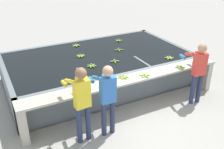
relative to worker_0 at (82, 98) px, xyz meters
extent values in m
plane|color=#A3A099|center=(1.41, 0.33, -1.01)|extent=(80.00, 80.00, 0.00)
cube|color=slate|center=(1.41, 2.29, -0.98)|extent=(5.26, 3.02, 0.06)
cube|color=slate|center=(1.41, 0.84, -0.58)|extent=(5.26, 0.12, 0.87)
cube|color=slate|center=(1.41, 3.74, -0.58)|extent=(5.26, 0.12, 0.87)
cube|color=slate|center=(-1.16, 2.29, -0.58)|extent=(0.12, 3.02, 0.87)
cube|color=slate|center=(3.98, 2.29, -0.58)|extent=(0.12, 3.02, 0.87)
cube|color=black|center=(1.41, 2.29, -0.55)|extent=(5.02, 2.78, 0.81)
cube|color=slate|center=(0.53, 1.30, -0.58)|extent=(0.06, 0.80, 0.87)
cube|color=slate|center=(2.29, 1.30, -0.58)|extent=(0.06, 0.80, 0.87)
cube|color=#B7B2A3|center=(1.41, 0.55, -0.17)|extent=(5.26, 0.45, 0.05)
cube|color=#B7B2A3|center=(-1.12, 0.55, -0.60)|extent=(0.16, 0.41, 0.82)
cube|color=#B7B2A3|center=(3.94, 0.55, -0.60)|extent=(0.16, 0.41, 0.82)
cylinder|color=navy|center=(-0.10, -0.04, -0.60)|extent=(0.11, 0.11, 0.84)
cylinder|color=navy|center=(0.10, -0.03, -0.60)|extent=(0.11, 0.11, 0.84)
cube|color=yellow|center=(0.00, -0.03, 0.12)|extent=(0.33, 0.19, 0.59)
sphere|color=#896042|center=(0.00, -0.03, 0.56)|extent=(0.23, 0.23, 0.23)
cylinder|color=yellow|center=(-0.17, 0.21, 0.33)|extent=(0.10, 0.31, 0.18)
cylinder|color=gold|center=(-0.19, 0.45, 0.17)|extent=(0.10, 0.21, 0.08)
cylinder|color=yellow|center=(0.14, 0.23, 0.33)|extent=(0.10, 0.31, 0.18)
cylinder|color=gold|center=(0.13, 0.48, 0.17)|extent=(0.10, 0.21, 0.08)
cylinder|color=navy|center=(0.45, -0.06, -0.61)|extent=(0.11, 0.11, 0.80)
cylinder|color=navy|center=(0.65, -0.06, -0.61)|extent=(0.11, 0.11, 0.80)
cube|color=blue|center=(0.55, -0.06, 0.07)|extent=(0.32, 0.18, 0.57)
sphere|color=tan|center=(0.55, -0.06, 0.50)|extent=(0.22, 0.22, 0.22)
cylinder|color=blue|center=(0.40, 0.19, 0.27)|extent=(0.09, 0.31, 0.18)
cylinder|color=teal|center=(0.40, 0.44, 0.11)|extent=(0.09, 0.20, 0.08)
cylinder|color=blue|center=(0.72, 0.19, 0.27)|extent=(0.09, 0.31, 0.18)
cylinder|color=teal|center=(0.72, 0.44, 0.11)|extent=(0.09, 0.20, 0.08)
cylinder|color=navy|center=(3.04, 0.04, -0.61)|extent=(0.11, 0.11, 0.81)
cylinder|color=navy|center=(3.24, 0.02, -0.61)|extent=(0.11, 0.11, 0.81)
cube|color=#DB3D33|center=(3.14, 0.03, 0.08)|extent=(0.34, 0.21, 0.57)
sphere|color=tan|center=(3.14, 0.03, 0.51)|extent=(0.22, 0.22, 0.22)
cylinder|color=#DB3D33|center=(3.01, 0.30, 0.28)|extent=(0.12, 0.32, 0.18)
cylinder|color=teal|center=(3.04, 0.54, 0.12)|extent=(0.11, 0.21, 0.08)
cylinder|color=#DB3D33|center=(3.32, 0.26, 0.28)|extent=(0.12, 0.32, 0.18)
cylinder|color=teal|center=(3.35, 0.51, 0.12)|extent=(0.11, 0.21, 0.08)
ellipsoid|color=#93BC3D|center=(1.07, 3.33, -0.13)|extent=(0.15, 0.14, 0.04)
ellipsoid|color=#93BC3D|center=(1.06, 3.28, -0.13)|extent=(0.17, 0.09, 0.04)
ellipsoid|color=#93BC3D|center=(1.10, 3.24, -0.13)|extent=(0.07, 0.17, 0.04)
ellipsoid|color=#93BC3D|center=(1.15, 3.26, -0.13)|extent=(0.15, 0.14, 0.04)
ellipsoid|color=#93BC3D|center=(1.16, 3.32, -0.13)|extent=(0.17, 0.09, 0.04)
ellipsoid|color=#93BC3D|center=(1.12, 3.35, -0.13)|extent=(0.07, 0.17, 0.04)
cylinder|color=tan|center=(1.11, 3.30, -0.09)|extent=(0.03, 0.03, 0.04)
ellipsoid|color=#93BC3D|center=(0.92, 2.35, -0.13)|extent=(0.04, 0.17, 0.04)
ellipsoid|color=#93BC3D|center=(0.96, 2.38, -0.13)|extent=(0.16, 0.13, 0.04)
ellipsoid|color=#93BC3D|center=(0.97, 2.42, -0.13)|extent=(0.17, 0.08, 0.04)
ellipsoid|color=#93BC3D|center=(0.94, 2.46, -0.13)|extent=(0.10, 0.17, 0.04)
ellipsoid|color=#93BC3D|center=(0.89, 2.46, -0.13)|extent=(0.11, 0.17, 0.04)
ellipsoid|color=#93BC3D|center=(0.86, 2.42, -0.13)|extent=(0.17, 0.07, 0.04)
ellipsoid|color=#93BC3D|center=(0.87, 2.37, -0.13)|extent=(0.15, 0.14, 0.04)
cylinder|color=tan|center=(0.92, 2.41, -0.09)|extent=(0.03, 0.03, 0.04)
ellipsoid|color=#75A333|center=(0.92, 1.67, -0.13)|extent=(0.07, 0.17, 0.04)
ellipsoid|color=#75A333|center=(0.88, 1.66, -0.13)|extent=(0.14, 0.15, 0.04)
ellipsoid|color=#75A333|center=(0.86, 1.62, -0.13)|extent=(0.17, 0.04, 0.04)
ellipsoid|color=#75A333|center=(0.88, 1.57, -0.13)|extent=(0.13, 0.16, 0.04)
ellipsoid|color=#75A333|center=(0.93, 1.56, -0.13)|extent=(0.08, 0.17, 0.04)
ellipsoid|color=#75A333|center=(0.96, 1.60, -0.13)|extent=(0.17, 0.10, 0.04)
ellipsoid|color=#75A333|center=(0.96, 1.64, -0.13)|extent=(0.17, 0.11, 0.04)
cylinder|color=tan|center=(0.91, 1.62, -0.09)|extent=(0.03, 0.03, 0.04)
ellipsoid|color=#75A333|center=(2.11, 2.27, -0.13)|extent=(0.09, 0.17, 0.04)
ellipsoid|color=#75A333|center=(2.18, 2.31, -0.13)|extent=(0.17, 0.09, 0.04)
ellipsoid|color=#75A333|center=(2.14, 2.38, -0.13)|extent=(0.09, 0.17, 0.04)
ellipsoid|color=#75A333|center=(2.07, 2.34, -0.13)|extent=(0.17, 0.09, 0.04)
cylinder|color=tan|center=(2.12, 2.33, -0.09)|extent=(0.03, 0.03, 0.04)
ellipsoid|color=#93BC3D|center=(2.54, 3.05, -0.13)|extent=(0.04, 0.17, 0.04)
ellipsoid|color=#93BC3D|center=(2.60, 3.09, -0.13)|extent=(0.17, 0.09, 0.04)
ellipsoid|color=#93BC3D|center=(2.58, 3.15, -0.13)|extent=(0.13, 0.16, 0.04)
ellipsoid|color=#93BC3D|center=(2.52, 3.15, -0.13)|extent=(0.12, 0.16, 0.04)
ellipsoid|color=#93BC3D|center=(2.49, 3.09, -0.13)|extent=(0.17, 0.08, 0.04)
cylinder|color=tan|center=(2.55, 3.11, -0.09)|extent=(0.03, 0.03, 0.04)
ellipsoid|color=#75A333|center=(1.62, 1.66, -0.13)|extent=(0.09, 0.17, 0.04)
ellipsoid|color=#75A333|center=(1.55, 1.62, -0.13)|extent=(0.17, 0.09, 0.04)
ellipsoid|color=#75A333|center=(1.58, 1.55, -0.13)|extent=(0.09, 0.17, 0.04)
ellipsoid|color=#75A333|center=(1.65, 1.59, -0.13)|extent=(0.17, 0.09, 0.04)
cylinder|color=tan|center=(1.60, 1.61, -0.09)|extent=(0.03, 0.03, 0.04)
ellipsoid|color=#9EC642|center=(3.12, 1.08, -0.13)|extent=(0.16, 0.12, 0.04)
ellipsoid|color=#9EC642|center=(3.12, 1.14, -0.13)|extent=(0.17, 0.11, 0.04)
ellipsoid|color=#9EC642|center=(3.08, 1.16, -0.13)|extent=(0.04, 0.17, 0.04)
ellipsoid|color=#9EC642|center=(3.03, 1.14, -0.13)|extent=(0.16, 0.12, 0.04)
ellipsoid|color=#9EC642|center=(3.03, 1.08, -0.13)|extent=(0.17, 0.11, 0.04)
ellipsoid|color=#9EC642|center=(3.07, 1.05, -0.13)|extent=(0.04, 0.17, 0.04)
cylinder|color=tan|center=(3.07, 1.11, -0.09)|extent=(0.03, 0.03, 0.04)
ellipsoid|color=#93BC3D|center=(1.30, 0.69, -0.12)|extent=(0.11, 0.17, 0.04)
ellipsoid|color=#93BC3D|center=(1.27, 0.65, -0.12)|extent=(0.17, 0.06, 0.04)
ellipsoid|color=#93BC3D|center=(1.29, 0.61, -0.12)|extent=(0.15, 0.14, 0.04)
ellipsoid|color=#93BC3D|center=(1.33, 0.59, -0.12)|extent=(0.05, 0.17, 0.04)
ellipsoid|color=#93BC3D|center=(1.37, 0.61, -0.12)|extent=(0.16, 0.13, 0.04)
ellipsoid|color=#93BC3D|center=(1.38, 0.66, -0.12)|extent=(0.17, 0.08, 0.04)
ellipsoid|color=#93BC3D|center=(1.35, 0.70, -0.12)|extent=(0.10, 0.17, 0.04)
cylinder|color=tan|center=(1.33, 0.65, -0.09)|extent=(0.03, 0.03, 0.04)
ellipsoid|color=#8CB738|center=(1.87, 0.47, -0.12)|extent=(0.17, 0.06, 0.04)
ellipsoid|color=#8CB738|center=(1.84, 0.52, -0.12)|extent=(0.11, 0.17, 0.04)
ellipsoid|color=#8CB738|center=(1.78, 0.51, -0.12)|extent=(0.15, 0.14, 0.04)
ellipsoid|color=#8CB738|center=(1.77, 0.45, -0.12)|extent=(0.17, 0.11, 0.04)
ellipsoid|color=#8CB738|center=(1.83, 0.42, -0.12)|extent=(0.07, 0.17, 0.04)
cylinder|color=tan|center=(1.82, 0.47, -0.09)|extent=(0.03, 0.03, 0.04)
ellipsoid|color=#75A333|center=(2.86, 0.42, -0.12)|extent=(0.17, 0.11, 0.04)
ellipsoid|color=#75A333|center=(2.90, 0.39, -0.12)|extent=(0.04, 0.17, 0.04)
ellipsoid|color=#75A333|center=(2.95, 0.42, -0.12)|extent=(0.16, 0.12, 0.04)
ellipsoid|color=#75A333|center=(2.95, 0.48, -0.12)|extent=(0.17, 0.11, 0.04)
ellipsoid|color=#75A333|center=(2.90, 0.50, -0.12)|extent=(0.04, 0.17, 0.04)
ellipsoid|color=#75A333|center=(2.86, 0.48, -0.12)|extent=(0.16, 0.12, 0.04)
cylinder|color=tan|center=(2.90, 0.45, -0.09)|extent=(0.03, 0.03, 0.04)
cube|color=silver|center=(0.31, 0.67, -0.13)|extent=(0.13, 0.19, 0.00)
cube|color=black|center=(0.21, 0.50, -0.13)|extent=(0.07, 0.10, 0.02)
cube|color=silver|center=(3.50, 0.32, -0.13)|extent=(0.10, 0.20, 0.00)
cube|color=black|center=(3.43, 0.50, -0.13)|extent=(0.06, 0.10, 0.02)
camera|label=1|loc=(-1.52, -4.20, 2.68)|focal=42.00mm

